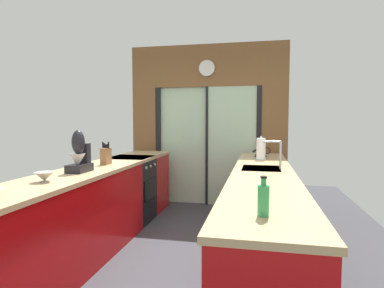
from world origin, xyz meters
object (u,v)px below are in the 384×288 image
kettle (261,151)px  mixing_bowl_far (44,177)px  stand_mixer (79,156)px  soap_bottle (263,199)px  paper_towel_roll (261,149)px  oven_range (131,189)px  knife_block (106,156)px

kettle → mixing_bowl_far: bearing=-127.9°
stand_mixer → soap_bottle: size_ratio=1.93×
mixing_bowl_far → stand_mixer: bearing=90.0°
soap_bottle → paper_towel_roll: paper_towel_roll is taller
kettle → paper_towel_roll: 0.36m
stand_mixer → paper_towel_roll: size_ratio=1.35×
mixing_bowl_far → paper_towel_roll: 2.63m
oven_range → stand_mixer: stand_mixer is taller
knife_block → stand_mixer: stand_mixer is taller
mixing_bowl_far → oven_range: bearing=90.6°
oven_range → kettle: size_ratio=3.58×
kettle → soap_bottle: (-0.00, -2.89, 0.01)m
kettle → soap_bottle: size_ratio=1.18×
mixing_bowl_far → knife_block: 1.10m
knife_block → kettle: bearing=33.8°
stand_mixer → paper_towel_roll: 2.27m
knife_block → soap_bottle: size_ratio=1.23×
knife_block → paper_towel_roll: size_ratio=0.86×
knife_block → kettle: (1.78, 1.19, -0.02)m
soap_bottle → stand_mixer: bearing=147.4°
stand_mixer → kettle: (1.78, 1.75, -0.08)m
knife_block → stand_mixer: 0.57m
stand_mixer → oven_range: bearing=90.8°
stand_mixer → mixing_bowl_far: bearing=-90.0°
mixing_bowl_far → stand_mixer: size_ratio=0.38×
stand_mixer → soap_bottle: bearing=-32.6°
kettle → paper_towel_roll: bearing=-90.3°
stand_mixer → paper_towel_roll: (1.78, 1.40, -0.02)m
kettle → soap_bottle: soap_bottle is taller
soap_bottle → knife_block: bearing=136.3°
oven_range → stand_mixer: 1.48m
mixing_bowl_far → soap_bottle: bearing=-18.7°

